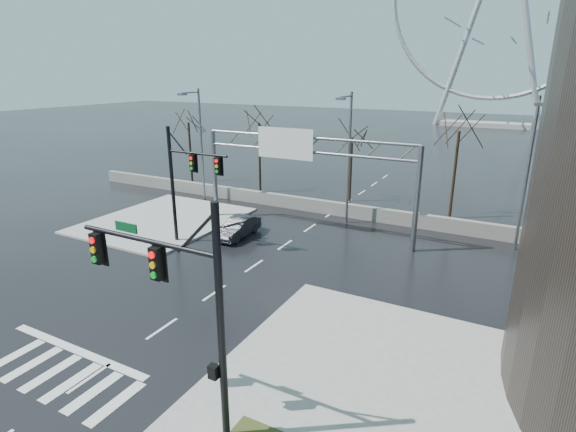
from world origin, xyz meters
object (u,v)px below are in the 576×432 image
Objects in this scene: signal_mast_far at (184,176)px; sign_gantry at (300,163)px; car at (238,227)px; signal_mast_near at (183,295)px.

signal_mast_far is 0.49× the size of sign_gantry.
sign_gantry is at bearing 40.50° from car.
signal_mast_far reaches higher than car.
sign_gantry is 6.41m from car.
sign_gantry is (5.49, 6.00, 0.35)m from signal_mast_far.
car is at bearing 119.22° from signal_mast_near.
car is at bearing -137.53° from sign_gantry.
signal_mast_far is 1.89× the size of car.
signal_mast_far is 8.14m from sign_gantry.
sign_gantry is (-5.52, 19.00, 0.31)m from signal_mast_near.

